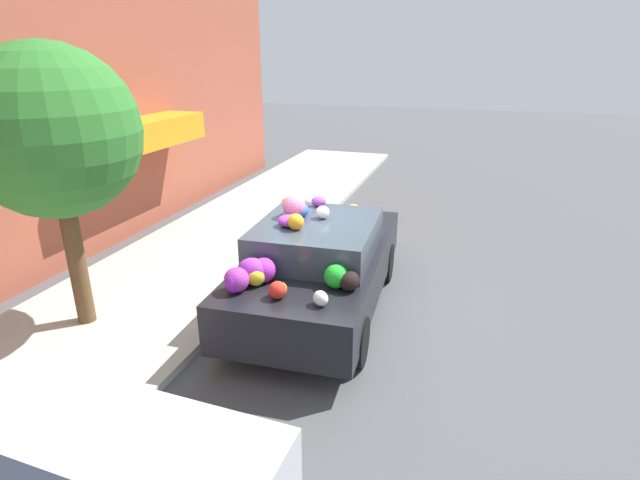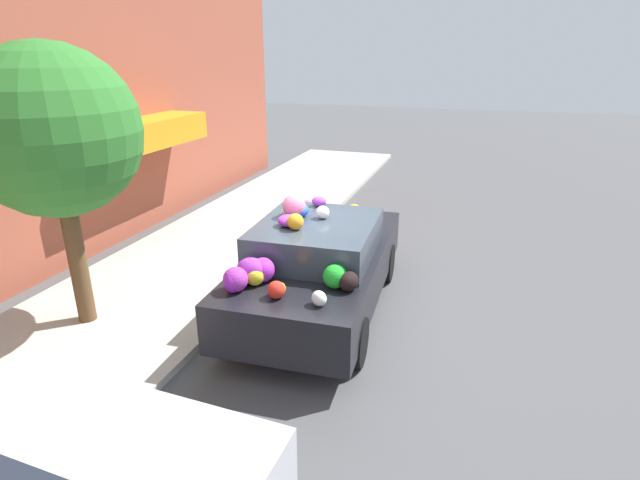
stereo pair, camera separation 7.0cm
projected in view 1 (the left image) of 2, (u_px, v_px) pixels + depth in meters
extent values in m
plane|color=#4C4C4F|center=(317.00, 308.00, 7.76)|extent=(60.00, 60.00, 0.00)
cube|color=#B2ADA3|center=(166.00, 281.00, 8.50)|extent=(24.00, 3.20, 0.11)
cube|color=#9E4C38|center=(31.00, 118.00, 8.21)|extent=(18.00, 0.30, 5.40)
cube|color=orange|center=(141.00, 134.00, 9.98)|extent=(3.41, 0.90, 0.55)
cylinder|color=brown|center=(76.00, 259.00, 6.83)|extent=(0.24, 0.24, 1.91)
sphere|color=#2D7228|center=(52.00, 132.00, 6.22)|extent=(2.18, 2.18, 2.18)
cylinder|color=gold|center=(286.00, 217.00, 10.74)|extent=(0.20, 0.20, 0.55)
sphere|color=gold|center=(286.00, 202.00, 10.62)|extent=(0.18, 0.18, 0.18)
cube|color=black|center=(320.00, 269.00, 7.51)|extent=(4.27, 2.04, 0.67)
cube|color=#333D47|center=(317.00, 238.00, 7.16)|extent=(1.96, 1.71, 0.47)
cylinder|color=black|center=(293.00, 253.00, 9.00)|extent=(0.65, 0.21, 0.64)
cylinder|color=black|center=(387.00, 263.00, 8.60)|extent=(0.65, 0.21, 0.64)
cylinder|color=black|center=(234.00, 324.00, 6.66)|extent=(0.65, 0.21, 0.64)
cylinder|color=black|center=(359.00, 342.00, 6.25)|extent=(0.65, 0.21, 0.64)
ellipsoid|color=white|center=(321.00, 298.00, 5.72)|extent=(0.24, 0.25, 0.18)
sphere|color=orange|center=(296.00, 222.00, 6.74)|extent=(0.31, 0.31, 0.22)
ellipsoid|color=brown|center=(354.00, 222.00, 8.08)|extent=(0.37, 0.38, 0.31)
sphere|color=purple|center=(236.00, 280.00, 6.03)|extent=(0.43, 0.43, 0.31)
sphere|color=pink|center=(294.00, 206.00, 7.23)|extent=(0.46, 0.46, 0.34)
ellipsoid|color=purple|center=(318.00, 225.00, 8.27)|extent=(0.21, 0.21, 0.11)
ellipsoid|color=blue|center=(300.00, 211.00, 7.28)|extent=(0.34, 0.29, 0.19)
ellipsoid|color=purple|center=(252.00, 271.00, 6.25)|extent=(0.33, 0.40, 0.33)
ellipsoid|color=purple|center=(233.00, 282.00, 6.01)|extent=(0.32, 0.28, 0.28)
ellipsoid|color=#B034BC|center=(288.00, 221.00, 6.88)|extent=(0.42, 0.42, 0.16)
sphere|color=orange|center=(353.00, 212.00, 8.59)|extent=(0.39, 0.39, 0.29)
sphere|color=orange|center=(280.00, 289.00, 5.97)|extent=(0.21, 0.21, 0.16)
ellipsoid|color=white|center=(323.00, 212.00, 7.19)|extent=(0.26, 0.26, 0.19)
ellipsoid|color=green|center=(248.00, 273.00, 6.28)|extent=(0.34, 0.27, 0.26)
ellipsoid|color=purple|center=(319.00, 201.00, 7.77)|extent=(0.19, 0.23, 0.16)
sphere|color=red|center=(278.00, 290.00, 5.88)|extent=(0.23, 0.23, 0.21)
sphere|color=pink|center=(307.00, 206.00, 9.10)|extent=(0.25, 0.25, 0.21)
sphere|color=green|center=(336.00, 276.00, 6.13)|extent=(0.32, 0.32, 0.30)
sphere|color=pink|center=(378.00, 222.00, 8.32)|extent=(0.19, 0.19, 0.15)
sphere|color=#AE2EC6|center=(264.00, 270.00, 6.29)|extent=(0.43, 0.43, 0.32)
ellipsoid|color=brown|center=(233.00, 283.00, 6.16)|extent=(0.18, 0.18, 0.13)
ellipsoid|color=black|center=(350.00, 281.00, 6.07)|extent=(0.33, 0.29, 0.24)
ellipsoid|color=white|center=(289.00, 210.00, 7.35)|extent=(0.27, 0.20, 0.15)
ellipsoid|color=red|center=(332.00, 219.00, 8.33)|extent=(0.36, 0.27, 0.24)
sphere|color=yellow|center=(255.00, 276.00, 6.20)|extent=(0.29, 0.29, 0.26)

